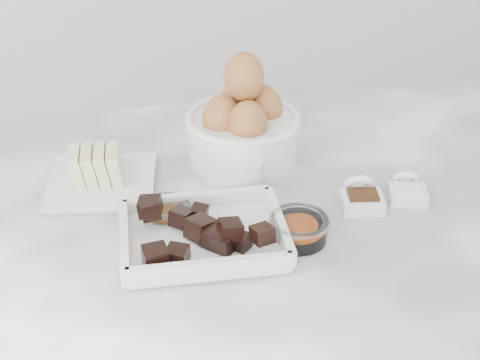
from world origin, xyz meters
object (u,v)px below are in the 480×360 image
at_px(egg_bowl, 243,125).
at_px(zest_bowl, 299,228).
at_px(sugar_ramekin, 234,173).
at_px(honey_bowl, 167,212).
at_px(vanilla_spoon, 361,197).
at_px(salt_spoon, 407,190).
at_px(butter_plate, 99,175).
at_px(chocolate_dish, 203,230).

distance_m(egg_bowl, zest_bowl, 0.25).
distance_m(sugar_ramekin, egg_bowl, 0.11).
distance_m(honey_bowl, vanilla_spoon, 0.29).
xyz_separation_m(sugar_ramekin, salt_spoon, (0.26, -0.08, -0.02)).
distance_m(butter_plate, egg_bowl, 0.25).
height_order(egg_bowl, honey_bowl, egg_bowl).
bearing_deg(honey_bowl, salt_spoon, -1.75).
distance_m(sugar_ramekin, honey_bowl, 0.13).
bearing_deg(chocolate_dish, honey_bowl, 122.45).
bearing_deg(honey_bowl, chocolate_dish, -57.55).
distance_m(egg_bowl, honey_bowl, 0.22).
distance_m(sugar_ramekin, vanilla_spoon, 0.20).
bearing_deg(zest_bowl, salt_spoon, 20.21).
bearing_deg(salt_spoon, zest_bowl, -159.79).
bearing_deg(egg_bowl, zest_bowl, -82.96).
xyz_separation_m(sugar_ramekin, egg_bowl, (0.03, 0.10, 0.03)).
bearing_deg(butter_plate, zest_bowl, -35.42).
bearing_deg(zest_bowl, sugar_ramekin, 113.34).
relative_size(egg_bowl, vanilla_spoon, 2.37).
xyz_separation_m(honey_bowl, zest_bowl, (0.18, -0.08, 0.00)).
height_order(sugar_ramekin, vanilla_spoon, sugar_ramekin).
distance_m(vanilla_spoon, salt_spoon, 0.08).
xyz_separation_m(honey_bowl, vanilla_spoon, (0.29, -0.02, 0.00)).
height_order(butter_plate, sugar_ramekin, butter_plate).
distance_m(butter_plate, sugar_ramekin, 0.21).
bearing_deg(chocolate_dish, butter_plate, 127.60).
bearing_deg(salt_spoon, sugar_ramekin, 163.08).
distance_m(sugar_ramekin, zest_bowl, 0.16).
xyz_separation_m(butter_plate, sugar_ramekin, (0.21, -0.04, 0.01)).
height_order(sugar_ramekin, honey_bowl, sugar_ramekin).
xyz_separation_m(vanilla_spoon, salt_spoon, (0.08, 0.01, -0.00)).
relative_size(chocolate_dish, egg_bowl, 1.19).
xyz_separation_m(sugar_ramekin, honey_bowl, (-0.11, -0.07, -0.01)).
height_order(sugar_ramekin, salt_spoon, sugar_ramekin).
bearing_deg(vanilla_spoon, zest_bowl, -150.66).
bearing_deg(egg_bowl, chocolate_dish, -113.75).
distance_m(butter_plate, salt_spoon, 0.48).
distance_m(chocolate_dish, salt_spoon, 0.33).
bearing_deg(sugar_ramekin, chocolate_dish, -116.99).
distance_m(chocolate_dish, zest_bowl, 0.13).
height_order(butter_plate, egg_bowl, egg_bowl).
bearing_deg(butter_plate, egg_bowl, 12.53).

